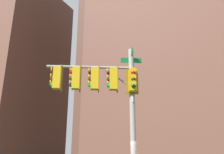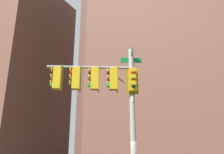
% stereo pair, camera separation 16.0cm
% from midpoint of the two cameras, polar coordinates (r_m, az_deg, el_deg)
% --- Properties ---
extents(signal_pole_assembly, '(2.56, 3.81, 6.73)m').
position_cam_midpoint_polar(signal_pole_assembly, '(10.75, -1.82, -3.18)').
color(signal_pole_assembly, '#9E998C').
rests_on(signal_pole_assembly, ground_plane).
extents(building_brick_nearside, '(19.64, 19.53, 49.11)m').
position_cam_midpoint_polar(building_brick_nearside, '(44.18, 11.74, 12.97)').
color(building_brick_nearside, brown).
rests_on(building_brick_nearside, ground_plane).
extents(building_brick_midblock, '(21.04, 17.48, 43.35)m').
position_cam_midpoint_polar(building_brick_midblock, '(51.61, 6.32, 4.34)').
color(building_brick_midblock, brown).
rests_on(building_brick_midblock, ground_plane).
extents(building_brick_farside, '(19.02, 14.78, 40.90)m').
position_cam_midpoint_polar(building_brick_farside, '(60.13, -21.21, 0.94)').
color(building_brick_farside, brown).
rests_on(building_brick_farside, ground_plane).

